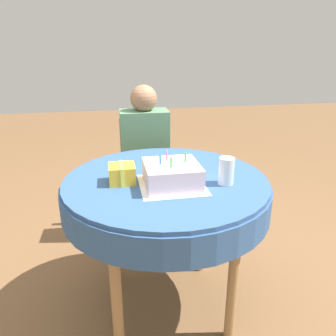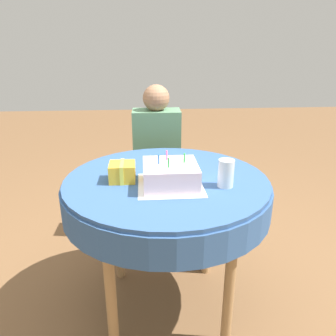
{
  "view_description": "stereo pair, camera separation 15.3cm",
  "coord_description": "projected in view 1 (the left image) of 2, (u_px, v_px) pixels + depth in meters",
  "views": [
    {
      "loc": [
        -0.26,
        -1.44,
        1.38
      ],
      "look_at": [
        0.01,
        -0.03,
        0.83
      ],
      "focal_mm": 35.0,
      "sensor_mm": 36.0,
      "label": 1
    },
    {
      "loc": [
        -0.1,
        -1.46,
        1.38
      ],
      "look_at": [
        0.01,
        -0.03,
        0.83
      ],
      "focal_mm": 35.0,
      "sensor_mm": 36.0,
      "label": 2
    }
  ],
  "objects": [
    {
      "name": "person",
      "position": [
        145.0,
        151.0,
        2.29
      ],
      "size": [
        0.33,
        0.3,
        1.13
      ],
      "rotation": [
        0.0,
        0.0,
        -0.02
      ],
      "color": "#9E7051",
      "rests_on": "ground_plane"
    },
    {
      "name": "drinking_glass",
      "position": [
        226.0,
        171.0,
        1.49
      ],
      "size": [
        0.07,
        0.07,
        0.13
      ],
      "color": "silver",
      "rests_on": "dining_table"
    },
    {
      "name": "dining_table",
      "position": [
        166.0,
        196.0,
        1.61
      ],
      "size": [
        1.0,
        1.0,
        0.77
      ],
      "color": "#335689",
      "rests_on": "ground_plane"
    },
    {
      "name": "gift_box",
      "position": [
        122.0,
        174.0,
        1.52
      ],
      "size": [
        0.12,
        0.13,
        0.09
      ],
      "color": "gold",
      "rests_on": "dining_table"
    },
    {
      "name": "chair",
      "position": [
        145.0,
        172.0,
        2.44
      ],
      "size": [
        0.38,
        0.38,
        0.88
      ],
      "rotation": [
        0.0,
        0.0,
        -0.02
      ],
      "color": "#A37A4C",
      "rests_on": "ground_plane"
    },
    {
      "name": "ground_plane",
      "position": [
        166.0,
        304.0,
        1.85
      ],
      "size": [
        12.0,
        12.0,
        0.0
      ],
      "primitive_type": "plane",
      "color": "brown"
    },
    {
      "name": "birthday_cake",
      "position": [
        172.0,
        174.0,
        1.48
      ],
      "size": [
        0.24,
        0.24,
        0.15
      ],
      "color": "silver",
      "rests_on": "dining_table"
    },
    {
      "name": "napkin",
      "position": [
        172.0,
        185.0,
        1.5
      ],
      "size": [
        0.29,
        0.29,
        0.0
      ],
      "color": "white",
      "rests_on": "dining_table"
    }
  ]
}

